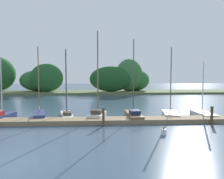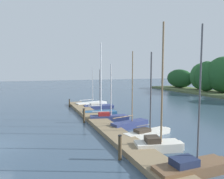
# 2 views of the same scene
# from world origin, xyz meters

# --- Properties ---
(dock_pier) EXTENTS (30.23, 1.80, 0.35)m
(dock_pier) POSITION_xyz_m (0.00, 8.45, 0.17)
(dock_pier) COLOR #847051
(dock_pier) RESTS_ON ground
(sailboat_0) EXTENTS (1.98, 4.50, 5.14)m
(sailboat_0) POSITION_xyz_m (-13.31, 10.46, 0.26)
(sailboat_0) COLOR white
(sailboat_0) RESTS_ON ground
(sailboat_1) EXTENTS (1.65, 3.85, 4.94)m
(sailboat_1) POSITION_xyz_m (-10.89, 10.68, 0.27)
(sailboat_1) COLOR navy
(sailboat_1) RESTS_ON ground
(sailboat_2) EXTENTS (1.75, 3.85, 7.82)m
(sailboat_2) POSITION_xyz_m (-7.16, 9.72, 0.42)
(sailboat_2) COLOR #285684
(sailboat_2) RESTS_ON ground
(sailboat_3) EXTENTS (1.66, 3.87, 5.46)m
(sailboat_3) POSITION_xyz_m (-4.17, 9.70, 0.38)
(sailboat_3) COLOR navy
(sailboat_3) RESTS_ON ground
(sailboat_4) EXTENTS (1.71, 3.67, 6.51)m
(sailboat_4) POSITION_xyz_m (-1.15, 10.59, 0.37)
(sailboat_4) COLOR navy
(sailboat_4) RESTS_ON ground
(sailboat_5) EXTENTS (1.69, 4.20, 6.28)m
(sailboat_5) POSITION_xyz_m (1.27, 10.87, 0.36)
(sailboat_5) COLOR silver
(sailboat_5) RESTS_ON ground
(sailboat_6) EXTENTS (1.73, 3.13, 7.81)m
(sailboat_6) POSITION_xyz_m (4.13, 9.95, 0.47)
(sailboat_6) COLOR silver
(sailboat_6) RESTS_ON ground
(sailboat_7) EXTENTS (1.20, 4.21, 7.09)m
(sailboat_7) POSITION_xyz_m (7.35, 9.83, 0.37)
(sailboat_7) COLOR brown
(sailboat_7) RESTS_ON ground
(mooring_piling_0) EXTENTS (0.20, 0.20, 1.02)m
(mooring_piling_0) POSITION_xyz_m (-13.29, 7.37, 0.52)
(mooring_piling_0) COLOR #3D3323
(mooring_piling_0) RESTS_ON ground
(mooring_piling_1) EXTENTS (0.24, 0.24, 1.35)m
(mooring_piling_1) POSITION_xyz_m (-4.25, 7.21, 0.68)
(mooring_piling_1) COLOR #4C3D28
(mooring_piling_1) RESTS_ON ground
(mooring_piling_2) EXTENTS (0.22, 0.22, 1.42)m
(mooring_piling_2) POSITION_xyz_m (4.59, 7.14, 0.71)
(mooring_piling_2) COLOR #4C3D28
(mooring_piling_2) RESTS_ON ground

